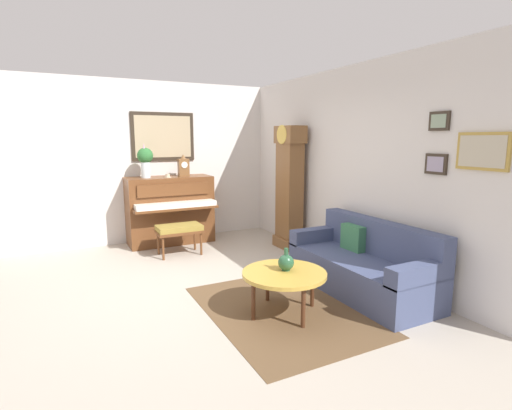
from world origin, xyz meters
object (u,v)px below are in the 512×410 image
object	(u,v)px
piano	(170,210)
couch	(363,265)
coffee_table	(284,275)
flower_vase	(145,159)
mantel_clock	(184,166)
teacup	(168,176)
piano_bench	(179,230)
green_jug	(286,262)
grandfather_clock	(289,191)

from	to	relation	value
piano	couch	distance (m)	3.55
coffee_table	flower_vase	distance (m)	3.55
coffee_table	flower_vase	xyz separation A→B (m)	(-3.32, -0.71, 1.06)
coffee_table	flower_vase	bearing A→B (deg)	-167.87
piano	flower_vase	world-z (taller)	flower_vase
couch	mantel_clock	size ratio (longest dim) A/B	5.00
coffee_table	piano	bearing A→B (deg)	-174.40
flower_vase	piano	bearing A→B (deg)	90.17
mantel_clock	teacup	size ratio (longest dim) A/B	3.28
piano_bench	green_jug	bearing A→B (deg)	9.87
green_jug	flower_vase	bearing A→B (deg)	-167.08
piano	grandfather_clock	bearing A→B (deg)	54.79
piano_bench	grandfather_clock	bearing A→B (deg)	76.79
green_jug	mantel_clock	bearing A→B (deg)	-178.17
piano_bench	coffee_table	distance (m)	2.57
flower_vase	grandfather_clock	bearing A→B (deg)	60.16
piano_bench	mantel_clock	size ratio (longest dim) A/B	1.84
couch	grandfather_clock	bearing A→B (deg)	174.46
grandfather_clock	green_jug	bearing A→B (deg)	-32.44
piano	piano_bench	xyz separation A→B (m)	(0.78, -0.07, -0.19)
piano	piano_bench	distance (m)	0.81
flower_vase	green_jug	bearing A→B (deg)	12.92
mantel_clock	teacup	world-z (taller)	mantel_clock
mantel_clock	piano_bench	bearing A→B (deg)	-23.00
coffee_table	teacup	xyz separation A→B (m)	(-3.20, -0.38, 0.77)
couch	green_jug	xyz separation A→B (m)	(0.07, -1.13, 0.23)
piano_bench	mantel_clock	distance (m)	1.26
piano_bench	flower_vase	world-z (taller)	flower_vase
piano_bench	coffee_table	bearing A→B (deg)	8.86
piano_bench	couch	size ratio (longest dim) A/B	0.37
grandfather_clock	coffee_table	xyz separation A→B (m)	(2.12, -1.37, -0.54)
piano_bench	flower_vase	distance (m)	1.37
green_jug	piano_bench	bearing A→B (deg)	-170.13
mantel_clock	teacup	bearing A→B (deg)	-69.79
piano	green_jug	distance (m)	3.30
piano	teacup	distance (m)	0.61
coffee_table	green_jug	size ratio (longest dim) A/B	3.67
couch	mantel_clock	distance (m)	3.59
piano_bench	grandfather_clock	world-z (taller)	grandfather_clock
couch	coffee_table	xyz separation A→B (m)	(0.11, -1.17, 0.11)
piano	mantel_clock	world-z (taller)	mantel_clock
grandfather_clock	mantel_clock	bearing A→B (deg)	-129.79
piano_bench	green_jug	world-z (taller)	green_jug
mantel_clock	green_jug	size ratio (longest dim) A/B	1.58
teacup	green_jug	bearing A→B (deg)	7.49
piano_bench	grandfather_clock	size ratio (longest dim) A/B	0.34
grandfather_clock	green_jug	world-z (taller)	grandfather_clock
couch	green_jug	world-z (taller)	couch
grandfather_clock	couch	size ratio (longest dim) A/B	1.07
piano	grandfather_clock	distance (m)	2.10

